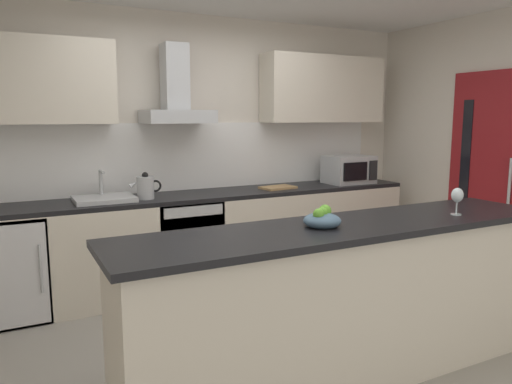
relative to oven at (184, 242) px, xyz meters
The scene contains 16 objects.
ground 1.52m from the oven, 81.67° to the right, with size 5.98×4.55×0.02m, color gray.
wall_back 0.96m from the oven, 62.73° to the left, with size 5.98×0.12×2.60m, color silver.
backsplash_tile 0.87m from the oven, 57.94° to the left, with size 4.23×0.02×0.66m, color white.
counter_back 0.21m from the oven, ahead, with size 4.38×0.60×0.90m.
counter_island 2.02m from the oven, 79.94° to the right, with size 2.90×0.64×0.99m.
upper_cabinets 1.48m from the oven, 40.09° to the left, with size 4.33×0.32×0.70m.
side_door 2.97m from the oven, 22.78° to the right, with size 0.08×0.85×2.05m.
oven is the anchor object (origin of this frame).
refrigerator 1.48m from the oven, behind, with size 0.58×0.60×0.85m.
microwave 1.98m from the oven, ahead, with size 0.50×0.38×0.30m.
sink 0.85m from the oven, behind, with size 0.50×0.40×0.26m.
kettle 0.65m from the oven, behind, with size 0.29×0.15×0.24m.
range_hood 1.33m from the oven, 90.00° to the left, with size 0.62×0.45×0.72m.
wine_glass 2.48m from the oven, 61.44° to the right, with size 0.08×0.08×0.18m.
fruit_bowl 2.07m from the oven, 85.09° to the right, with size 0.22×0.22×0.13m.
chopping_board 1.10m from the oven, ahead, with size 0.34×0.22×0.02m, color tan.
Camera 1 is at (-1.65, -2.84, 1.62)m, focal length 34.29 mm.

